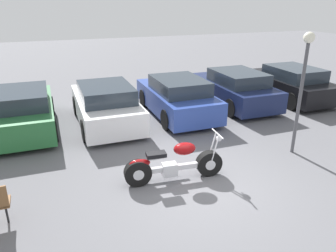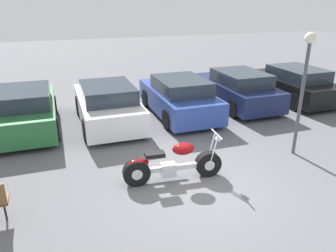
{
  "view_description": "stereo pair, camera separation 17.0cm",
  "coord_description": "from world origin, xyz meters",
  "px_view_note": "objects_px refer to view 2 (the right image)",
  "views": [
    {
      "loc": [
        -2.91,
        -5.76,
        3.97
      ],
      "look_at": [
        -0.13,
        1.74,
        0.85
      ],
      "focal_mm": 35.0,
      "sensor_mm": 36.0,
      "label": 1
    },
    {
      "loc": [
        -2.75,
        -5.81,
        3.97
      ],
      "look_at": [
        -0.13,
        1.74,
        0.85
      ],
      "focal_mm": 35.0,
      "sensor_mm": 36.0,
      "label": 2
    }
  ],
  "objects_px": {
    "motorcycle": "(172,164)",
    "parked_car_navy": "(237,89)",
    "parked_car_blue": "(179,97)",
    "lamp_post": "(305,72)",
    "parked_car_white": "(107,105)",
    "parked_car_black": "(293,84)",
    "parked_car_green": "(25,110)"
  },
  "relations": [
    {
      "from": "motorcycle",
      "to": "parked_car_white",
      "type": "xyz_separation_m",
      "value": [
        -0.78,
        4.24,
        0.24
      ]
    },
    {
      "from": "parked_car_black",
      "to": "motorcycle",
      "type": "bearing_deg",
      "value": -146.96
    },
    {
      "from": "parked_car_black",
      "to": "lamp_post",
      "type": "relative_size",
      "value": 1.29
    },
    {
      "from": "parked_car_blue",
      "to": "parked_car_navy",
      "type": "xyz_separation_m",
      "value": [
        2.57,
        0.32,
        0.0
      ]
    },
    {
      "from": "parked_car_blue",
      "to": "parked_car_navy",
      "type": "relative_size",
      "value": 1.0
    },
    {
      "from": "parked_car_black",
      "to": "parked_car_navy",
      "type": "bearing_deg",
      "value": 178.18
    },
    {
      "from": "parked_car_white",
      "to": "parked_car_green",
      "type": "bearing_deg",
      "value": 173.64
    },
    {
      "from": "parked_car_white",
      "to": "parked_car_blue",
      "type": "distance_m",
      "value": 2.57
    },
    {
      "from": "parked_car_white",
      "to": "parked_car_navy",
      "type": "relative_size",
      "value": 1.0
    },
    {
      "from": "parked_car_white",
      "to": "lamp_post",
      "type": "xyz_separation_m",
      "value": [
        4.41,
        -3.97,
        1.58
      ]
    },
    {
      "from": "parked_car_white",
      "to": "motorcycle",
      "type": "bearing_deg",
      "value": -79.59
    },
    {
      "from": "motorcycle",
      "to": "parked_car_green",
      "type": "relative_size",
      "value": 0.56
    },
    {
      "from": "parked_car_blue",
      "to": "lamp_post",
      "type": "height_order",
      "value": "lamp_post"
    },
    {
      "from": "parked_car_blue",
      "to": "lamp_post",
      "type": "distance_m",
      "value": 4.69
    },
    {
      "from": "parked_car_green",
      "to": "lamp_post",
      "type": "xyz_separation_m",
      "value": [
        6.98,
        -4.26,
        1.58
      ]
    },
    {
      "from": "lamp_post",
      "to": "parked_car_blue",
      "type": "bearing_deg",
      "value": 114.63
    },
    {
      "from": "parked_car_white",
      "to": "parked_car_black",
      "type": "xyz_separation_m",
      "value": [
        7.72,
        0.28,
        0.0
      ]
    },
    {
      "from": "parked_car_green",
      "to": "motorcycle",
      "type": "bearing_deg",
      "value": -53.47
    },
    {
      "from": "motorcycle",
      "to": "parked_car_white",
      "type": "distance_m",
      "value": 4.31
    },
    {
      "from": "parked_car_navy",
      "to": "lamp_post",
      "type": "xyz_separation_m",
      "value": [
        -0.73,
        -4.33,
        1.58
      ]
    },
    {
      "from": "parked_car_green",
      "to": "parked_car_black",
      "type": "distance_m",
      "value": 10.29
    },
    {
      "from": "lamp_post",
      "to": "parked_car_green",
      "type": "bearing_deg",
      "value": 148.61
    },
    {
      "from": "parked_car_blue",
      "to": "parked_car_navy",
      "type": "height_order",
      "value": "same"
    },
    {
      "from": "parked_car_white",
      "to": "parked_car_black",
      "type": "bearing_deg",
      "value": 2.06
    },
    {
      "from": "parked_car_green",
      "to": "parked_car_blue",
      "type": "xyz_separation_m",
      "value": [
        5.14,
        -0.25,
        0.0
      ]
    },
    {
      "from": "parked_car_navy",
      "to": "parked_car_blue",
      "type": "bearing_deg",
      "value": -172.86
    },
    {
      "from": "motorcycle",
      "to": "parked_car_blue",
      "type": "relative_size",
      "value": 0.56
    },
    {
      "from": "parked_car_green",
      "to": "parked_car_black",
      "type": "height_order",
      "value": "same"
    },
    {
      "from": "motorcycle",
      "to": "parked_car_navy",
      "type": "xyz_separation_m",
      "value": [
        4.37,
        4.59,
        0.24
      ]
    },
    {
      "from": "parked_car_green",
      "to": "parked_car_blue",
      "type": "relative_size",
      "value": 1.0
    },
    {
      "from": "parked_car_white",
      "to": "parked_car_navy",
      "type": "height_order",
      "value": "same"
    },
    {
      "from": "parked_car_green",
      "to": "parked_car_blue",
      "type": "height_order",
      "value": "same"
    }
  ]
}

